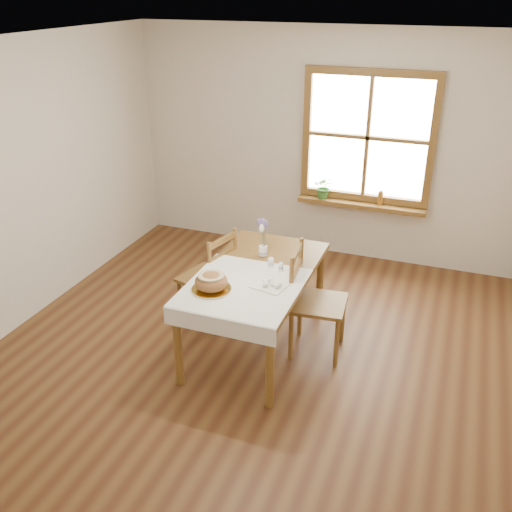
% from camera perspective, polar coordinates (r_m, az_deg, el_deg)
% --- Properties ---
extents(ground, '(5.00, 5.00, 0.00)m').
position_cam_1_polar(ground, '(5.05, -1.21, -10.64)').
color(ground, brown).
rests_on(ground, ground).
extents(room_walls, '(4.60, 5.10, 2.65)m').
position_cam_1_polar(room_walls, '(4.26, -1.43, 8.14)').
color(room_walls, beige).
rests_on(room_walls, ground).
extents(window, '(1.46, 0.08, 1.46)m').
position_cam_1_polar(window, '(6.51, 11.12, 11.56)').
color(window, brown).
rests_on(window, ground).
extents(window_sill, '(1.46, 0.20, 0.05)m').
position_cam_1_polar(window_sill, '(6.66, 10.46, 5.09)').
color(window_sill, brown).
rests_on(window_sill, ground).
extents(dining_table, '(0.90, 1.60, 0.75)m').
position_cam_1_polar(dining_table, '(4.93, 0.00, -2.46)').
color(dining_table, brown).
rests_on(dining_table, ground).
extents(table_linen, '(0.91, 0.99, 0.01)m').
position_cam_1_polar(table_linen, '(4.64, -1.32, -3.15)').
color(table_linen, white).
rests_on(table_linen, dining_table).
extents(chair_left, '(0.56, 0.55, 0.95)m').
position_cam_1_polar(chair_left, '(5.43, -4.94, -2.02)').
color(chair_left, brown).
rests_on(chair_left, ground).
extents(chair_right, '(0.52, 0.50, 0.99)m').
position_cam_1_polar(chair_right, '(4.98, 6.30, -4.58)').
color(chair_right, brown).
rests_on(chair_right, ground).
extents(bread_plate, '(0.32, 0.32, 0.02)m').
position_cam_1_polar(bread_plate, '(4.60, -4.47, -3.33)').
color(bread_plate, white).
rests_on(bread_plate, table_linen).
extents(bread_loaf, '(0.27, 0.27, 0.15)m').
position_cam_1_polar(bread_loaf, '(4.56, -4.51, -2.43)').
color(bread_loaf, brown).
rests_on(bread_loaf, bread_plate).
extents(egg_napkin, '(0.31, 0.27, 0.01)m').
position_cam_1_polar(egg_napkin, '(4.64, 1.36, -2.98)').
color(egg_napkin, white).
rests_on(egg_napkin, table_linen).
extents(eggs, '(0.24, 0.22, 0.04)m').
position_cam_1_polar(eggs, '(4.63, 1.37, -2.67)').
color(eggs, white).
rests_on(eggs, egg_napkin).
extents(salt_shaker, '(0.06, 0.06, 0.10)m').
position_cam_1_polar(salt_shaker, '(4.92, 1.50, -0.63)').
color(salt_shaker, white).
rests_on(salt_shaker, table_linen).
extents(pepper_shaker, '(0.05, 0.05, 0.08)m').
position_cam_1_polar(pepper_shaker, '(4.87, 2.49, -1.07)').
color(pepper_shaker, white).
rests_on(pepper_shaker, table_linen).
extents(flower_vase, '(0.09, 0.09, 0.09)m').
position_cam_1_polar(flower_vase, '(5.15, 0.71, 0.46)').
color(flower_vase, white).
rests_on(flower_vase, dining_table).
extents(lavender_bouquet, '(0.14, 0.14, 0.27)m').
position_cam_1_polar(lavender_bouquet, '(5.08, 0.72, 2.28)').
color(lavender_bouquet, '#65508E').
rests_on(lavender_bouquet, flower_vase).
extents(potted_plant, '(0.28, 0.30, 0.20)m').
position_cam_1_polar(potted_plant, '(6.70, 6.80, 6.62)').
color(potted_plant, '#37712D').
rests_on(potted_plant, window_sill).
extents(amber_bottle, '(0.08, 0.08, 0.17)m').
position_cam_1_polar(amber_bottle, '(6.60, 12.33, 5.72)').
color(amber_bottle, '#955C1B').
rests_on(amber_bottle, window_sill).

